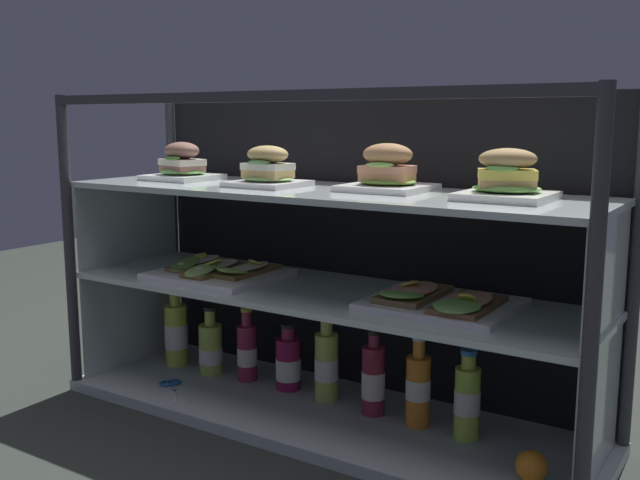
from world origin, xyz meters
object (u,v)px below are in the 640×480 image
(open_sandwich_tray_near_right_corner, at_px, (218,271))
(juice_bottle_back_center, at_px, (373,380))
(plated_roll_sandwich_far_right, at_px, (182,165))
(juice_bottle_near_post, at_px, (467,400))
(juice_bottle_front_left_end, at_px, (176,333))
(juice_bottle_back_left, at_px, (418,388))
(plated_roll_sandwich_near_left_corner, at_px, (507,181))
(juice_bottle_front_middle, at_px, (211,349))
(orange_fruit_beside_bottles, at_px, (531,466))
(plated_roll_sandwich_near_right_corner, at_px, (387,173))
(juice_bottle_back_right, at_px, (247,351))
(juice_bottle_front_right_end, at_px, (327,365))
(open_sandwich_tray_center, at_px, (439,301))
(kitchen_scissors, at_px, (172,386))
(plated_roll_sandwich_center, at_px, (268,170))
(juice_bottle_front_fourth, at_px, (288,363))

(open_sandwich_tray_near_right_corner, bearing_deg, juice_bottle_back_center, 9.60)
(plated_roll_sandwich_far_right, distance_m, juice_bottle_near_post, 1.04)
(plated_roll_sandwich_far_right, relative_size, juice_bottle_near_post, 0.83)
(juice_bottle_front_left_end, xyz_separation_m, juice_bottle_back_left, (0.84, -0.01, -0.00))
(plated_roll_sandwich_near_left_corner, distance_m, juice_bottle_front_middle, 1.07)
(juice_bottle_front_middle, height_order, orange_fruit_beside_bottles, juice_bottle_front_middle)
(orange_fruit_beside_bottles, bearing_deg, juice_bottle_near_post, 147.44)
(plated_roll_sandwich_near_right_corner, relative_size, juice_bottle_back_right, 0.93)
(juice_bottle_front_right_end, bearing_deg, plated_roll_sandwich_far_right, -174.45)
(juice_bottle_near_post, bearing_deg, open_sandwich_tray_center, -143.04)
(plated_roll_sandwich_far_right, distance_m, juice_bottle_back_left, 0.93)
(plated_roll_sandwich_far_right, distance_m, juice_bottle_front_right_end, 0.72)
(juice_bottle_front_left_end, distance_m, juice_bottle_back_right, 0.27)
(kitchen_scissors, bearing_deg, plated_roll_sandwich_near_left_corner, 7.11)
(orange_fruit_beside_bottles, bearing_deg, plated_roll_sandwich_far_right, 174.52)
(plated_roll_sandwich_near_left_corner, height_order, juice_bottle_front_right_end, plated_roll_sandwich_near_left_corner)
(juice_bottle_front_middle, xyz_separation_m, juice_bottle_back_right, (0.13, 0.02, 0.01))
(plated_roll_sandwich_center, height_order, kitchen_scissors, plated_roll_sandwich_center)
(juice_bottle_front_right_end, bearing_deg, open_sandwich_tray_center, -11.06)
(juice_bottle_front_left_end, relative_size, orange_fruit_beside_bottles, 3.66)
(plated_roll_sandwich_center, relative_size, juice_bottle_back_left, 0.77)
(juice_bottle_back_right, relative_size, juice_bottle_back_left, 0.93)
(plated_roll_sandwich_far_right, distance_m, plated_roll_sandwich_near_right_corner, 0.66)
(juice_bottle_front_right_end, bearing_deg, juice_bottle_front_fourth, 176.45)
(plated_roll_sandwich_center, distance_m, juice_bottle_back_center, 0.62)
(plated_roll_sandwich_near_left_corner, xyz_separation_m, juice_bottle_back_right, (-0.78, 0.05, -0.54))
(juice_bottle_front_fourth, xyz_separation_m, juice_bottle_back_left, (0.42, -0.03, 0.02))
(juice_bottle_front_left_end, bearing_deg, plated_roll_sandwich_near_right_corner, 0.18)
(plated_roll_sandwich_near_right_corner, xyz_separation_m, open_sandwich_tray_near_right_corner, (-0.49, -0.08, -0.29))
(juice_bottle_front_middle, height_order, juice_bottle_back_right, juice_bottle_back_right)
(open_sandwich_tray_near_right_corner, xyz_separation_m, kitchen_scissors, (-0.12, -0.07, -0.34))
(juice_bottle_back_right, height_order, juice_bottle_near_post, juice_bottle_near_post)
(plated_roll_sandwich_center, xyz_separation_m, plated_roll_sandwich_near_right_corner, (0.32, 0.07, 0.00))
(juice_bottle_front_fourth, distance_m, orange_fruit_beside_bottles, 0.77)
(plated_roll_sandwich_center, relative_size, plated_roll_sandwich_near_left_corner, 0.93)
(juice_bottle_back_right, height_order, juice_bottle_front_right_end, juice_bottle_front_right_end)
(plated_roll_sandwich_far_right, height_order, open_sandwich_tray_center, plated_roll_sandwich_far_right)
(open_sandwich_tray_near_right_corner, xyz_separation_m, juice_bottle_front_left_end, (-0.25, 0.08, -0.24))
(plated_roll_sandwich_near_left_corner, bearing_deg, juice_bottle_back_center, 174.27)
(plated_roll_sandwich_center, distance_m, plated_roll_sandwich_near_left_corner, 0.64)
(plated_roll_sandwich_far_right, height_order, juice_bottle_front_left_end, plated_roll_sandwich_far_right)
(kitchen_scissors, bearing_deg, juice_bottle_near_post, 9.56)
(plated_roll_sandwich_near_right_corner, relative_size, orange_fruit_beside_bottles, 2.99)
(open_sandwich_tray_near_right_corner, relative_size, open_sandwich_tray_center, 1.00)
(plated_roll_sandwich_far_right, distance_m, juice_bottle_front_middle, 0.56)
(plated_roll_sandwich_near_right_corner, height_order, juice_bottle_back_right, plated_roll_sandwich_near_right_corner)
(plated_roll_sandwich_near_left_corner, bearing_deg, open_sandwich_tray_near_right_corner, -176.94)
(orange_fruit_beside_bottles, bearing_deg, juice_bottle_front_left_end, 173.27)
(plated_roll_sandwich_center, height_order, juice_bottle_back_right, plated_roll_sandwich_center)
(open_sandwich_tray_center, xyz_separation_m, juice_bottle_back_right, (-0.64, 0.07, -0.26))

